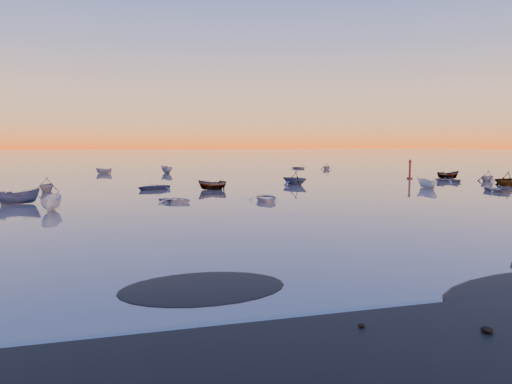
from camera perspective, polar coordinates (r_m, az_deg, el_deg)
name	(u,v)px	position (r m, az deg, el deg)	size (l,w,h in m)	color
ground	(165,166)	(118.16, -10.31, 2.91)	(600.00, 600.00, 0.00)	#6B5F59
mud_lobes	(439,285)	(21.25, 20.20, -9.90)	(140.00, 6.00, 0.07)	black
moored_fleet	(201,182)	(71.67, -6.36, 1.20)	(124.00, 58.00, 1.20)	white
boat_near_center	(17,204)	(50.07, -25.61, -1.27)	(3.91, 1.65, 1.35)	navy
boat_near_right	(295,185)	(66.07, 4.43, 0.84)	(4.02, 1.81, 1.41)	navy
channel_marker	(410,171)	(80.32, 17.18, 2.35)	(0.89, 0.89, 3.15)	#4F1911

